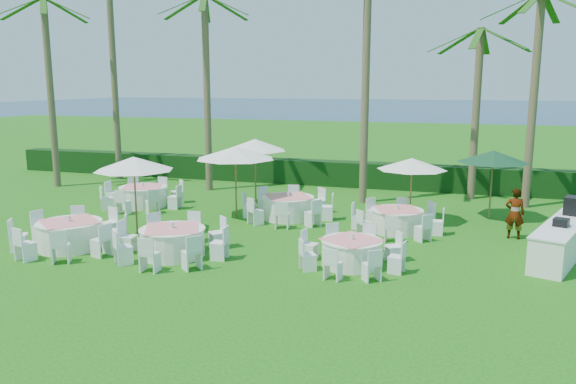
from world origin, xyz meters
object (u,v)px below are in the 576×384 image
(banquet_table_f, at_px, (397,220))
(umbrella_green, at_px, (493,157))
(umbrella_a, at_px, (134,164))
(umbrella_b, at_px, (235,153))
(banquet_table_a, at_px, (70,234))
(umbrella_d, at_px, (412,164))
(banquet_table_e, at_px, (288,207))
(umbrella_c, at_px, (255,145))
(banquet_table_d, at_px, (143,196))
(banquet_table_b, at_px, (173,241))
(buffet_table, at_px, (563,239))
(staff_person, at_px, (515,213))
(banquet_table_c, at_px, (352,252))

(banquet_table_f, distance_m, umbrella_green, 4.65)
(umbrella_a, bearing_deg, umbrella_b, 54.67)
(banquet_table_a, xyz_separation_m, umbrella_a, (1.00, 2.10, 1.92))
(banquet_table_f, xyz_separation_m, umbrella_d, (0.30, 1.43, 1.73))
(banquet_table_e, distance_m, umbrella_a, 5.82)
(umbrella_d, bearing_deg, umbrella_c, 168.74)
(umbrella_green, bearing_deg, banquet_table_f, -136.46)
(banquet_table_e, bearing_deg, umbrella_green, 17.38)
(banquet_table_d, distance_m, umbrella_c, 5.03)
(umbrella_a, bearing_deg, umbrella_c, 69.23)
(banquet_table_f, height_order, umbrella_a, umbrella_a)
(umbrella_green, bearing_deg, umbrella_d, -151.73)
(banquet_table_b, relative_size, banquet_table_e, 0.99)
(umbrella_b, bearing_deg, banquet_table_d, 172.07)
(banquet_table_a, distance_m, banquet_table_d, 6.00)
(umbrella_b, height_order, umbrella_d, umbrella_b)
(umbrella_b, height_order, umbrella_c, umbrella_c)
(banquet_table_e, bearing_deg, buffet_table, -13.74)
(umbrella_b, relative_size, staff_person, 1.77)
(banquet_table_c, height_order, umbrella_c, umbrella_c)
(banquet_table_f, xyz_separation_m, umbrella_green, (3.07, 2.92, 1.92))
(banquet_table_f, height_order, umbrella_green, umbrella_green)
(banquet_table_d, xyz_separation_m, banquet_table_e, (6.28, -0.22, 0.01))
(umbrella_a, bearing_deg, banquet_table_e, 40.55)
(banquet_table_b, distance_m, banquet_table_d, 7.20)
(banquet_table_c, height_order, buffet_table, buffet_table)
(buffet_table, bearing_deg, banquet_table_f, 162.81)
(banquet_table_e, xyz_separation_m, banquet_table_f, (4.08, -0.68, -0.04))
(banquet_table_b, bearing_deg, umbrella_a, 142.01)
(banquet_table_c, bearing_deg, banquet_table_f, 79.47)
(umbrella_b, xyz_separation_m, buffet_table, (10.90, -1.81, -1.88))
(banquet_table_d, bearing_deg, umbrella_b, -7.93)
(umbrella_b, distance_m, umbrella_c, 2.42)
(buffet_table, bearing_deg, umbrella_a, -174.02)
(banquet_table_a, height_order, umbrella_d, umbrella_d)
(banquet_table_e, relative_size, staff_person, 2.03)
(umbrella_a, relative_size, umbrella_d, 1.05)
(umbrella_green, height_order, staff_person, umbrella_green)
(banquet_table_c, relative_size, umbrella_b, 1.00)
(umbrella_c, bearing_deg, umbrella_d, -11.26)
(banquet_table_f, distance_m, umbrella_b, 6.34)
(banquet_table_c, bearing_deg, umbrella_c, 128.43)
(banquet_table_e, height_order, umbrella_d, umbrella_d)
(umbrella_b, bearing_deg, umbrella_green, 16.13)
(banquet_table_a, distance_m, staff_person, 14.00)
(banquet_table_c, xyz_separation_m, buffet_table, (5.65, 2.55, 0.16))
(banquet_table_b, height_order, umbrella_a, umbrella_a)
(umbrella_b, xyz_separation_m, umbrella_d, (6.30, 1.13, -0.30))
(banquet_table_b, relative_size, staff_person, 2.00)
(staff_person, bearing_deg, banquet_table_e, 0.91)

